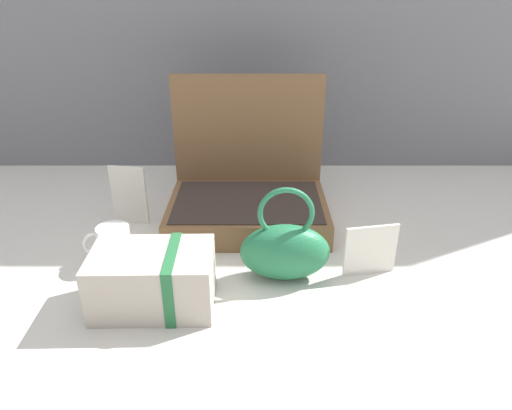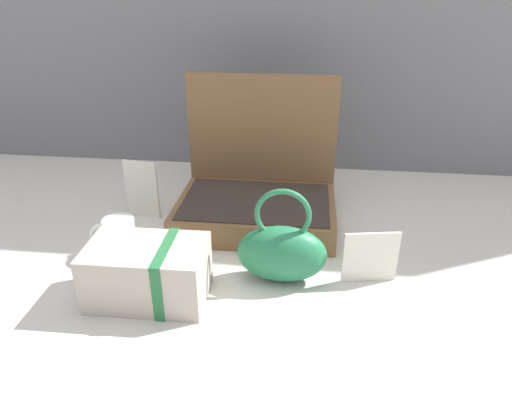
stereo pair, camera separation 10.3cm
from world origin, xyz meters
TOP-DOWN VIEW (x-y plane):
  - ground_plane at (0.00, 0.00)m, footprint 6.00×6.00m
  - open_suitcase at (-0.04, 0.17)m, footprint 0.41×0.30m
  - teal_pouch_handbag at (0.05, -0.11)m, footprint 0.19×0.09m
  - cream_toiletry_bag at (-0.21, -0.20)m, footprint 0.24×0.15m
  - coffee_mug at (-0.33, -0.05)m, footprint 0.11×0.07m
  - info_card_left at (0.23, -0.09)m, footprint 0.12×0.03m
  - poster_card_right at (-0.34, 0.14)m, footprint 0.09×0.02m

SIDE VIEW (x-z plane):
  - ground_plane at x=0.00m, z-range 0.00..0.00m
  - coffee_mug at x=-0.33m, z-range 0.00..0.09m
  - info_card_left at x=0.23m, z-range 0.00..0.12m
  - cream_toiletry_bag at x=-0.21m, z-range 0.00..0.12m
  - teal_pouch_handbag at x=0.05m, z-range -0.04..0.18m
  - poster_card_right at x=-0.34m, z-range 0.00..0.16m
  - open_suitcase at x=-0.04m, z-range -0.10..0.26m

